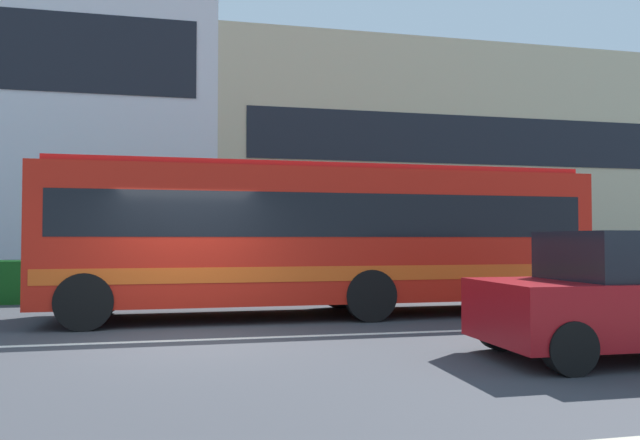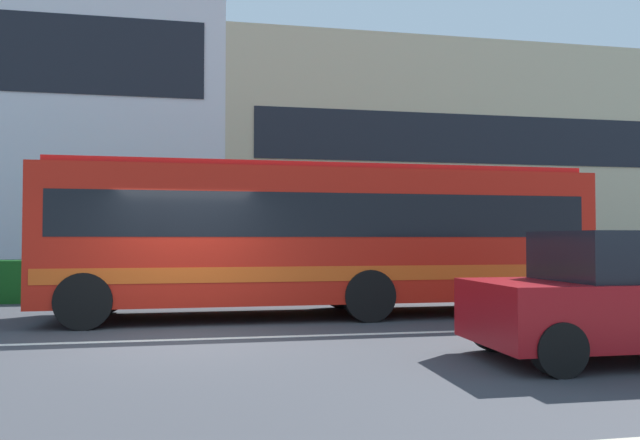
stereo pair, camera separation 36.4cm
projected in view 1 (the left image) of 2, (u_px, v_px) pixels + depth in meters
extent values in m
plane|color=#37393F|center=(186.00, 340.00, 9.43)|extent=(160.00, 160.00, 0.00)
cube|color=silver|center=(186.00, 340.00, 9.43)|extent=(60.00, 0.16, 0.01)
cube|color=#15551A|center=(269.00, 278.00, 16.42)|extent=(17.48, 1.10, 1.05)
cube|color=#C5B892|center=(483.00, 174.00, 28.13)|extent=(24.93, 9.25, 9.26)
cube|color=black|center=(540.00, 143.00, 23.62)|extent=(22.94, 0.04, 1.85)
cube|color=red|center=(322.00, 236.00, 12.65)|extent=(11.03, 2.70, 2.61)
cube|color=black|center=(322.00, 217.00, 12.66)|extent=(10.37, 2.71, 0.83)
cube|color=#E15116|center=(322.00, 270.00, 12.63)|extent=(10.81, 2.72, 0.28)
cube|color=red|center=(322.00, 171.00, 12.69)|extent=(10.58, 2.28, 0.12)
cube|color=black|center=(39.00, 215.00, 11.44)|extent=(0.05, 2.18, 0.92)
cylinder|color=black|center=(84.00, 302.00, 10.44)|extent=(1.00, 0.29, 1.00)
cylinder|color=black|center=(102.00, 290.00, 12.78)|extent=(1.00, 0.29, 1.00)
cylinder|color=black|center=(370.00, 296.00, 11.59)|extent=(1.00, 0.29, 1.00)
cylinder|color=black|center=(339.00, 286.00, 13.93)|extent=(1.00, 0.29, 1.00)
cylinder|color=black|center=(547.00, 292.00, 12.44)|extent=(1.00, 0.29, 1.00)
cylinder|color=black|center=(490.00, 283.00, 14.78)|extent=(1.00, 0.29, 1.00)
cube|color=black|center=(640.00, 255.00, 8.18)|extent=(2.30, 1.61, 0.65)
cylinder|color=black|center=(500.00, 328.00, 8.61)|extent=(0.64, 0.23, 0.64)
cylinder|color=black|center=(570.00, 348.00, 7.01)|extent=(0.64, 0.23, 0.64)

